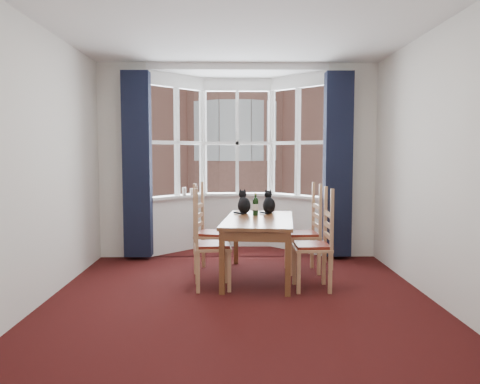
{
  "coord_description": "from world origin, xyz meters",
  "views": [
    {
      "loc": [
        -0.07,
        -4.55,
        1.52
      ],
      "look_at": [
        0.02,
        1.05,
        1.05
      ],
      "focal_mm": 35.0,
      "sensor_mm": 36.0,
      "label": 1
    }
  ],
  "objects_px": {
    "wine_bottle": "(256,206)",
    "candle_short": "(192,192)",
    "cat_right": "(269,204)",
    "candle_tall": "(184,191)",
    "dining_table": "(259,225)",
    "chair_left_far": "(206,235)",
    "chair_right_near": "(320,247)",
    "chair_left_near": "(204,247)",
    "chair_right_far": "(310,235)",
    "cat_left": "(244,204)"
  },
  "relations": [
    {
      "from": "chair_left_far",
      "to": "candle_short",
      "type": "height_order",
      "value": "candle_short"
    },
    {
      "from": "wine_bottle",
      "to": "candle_tall",
      "type": "relative_size",
      "value": 2.29
    },
    {
      "from": "cat_right",
      "to": "wine_bottle",
      "type": "relative_size",
      "value": 1.13
    },
    {
      "from": "chair_left_near",
      "to": "candle_tall",
      "type": "relative_size",
      "value": 7.44
    },
    {
      "from": "chair_right_near",
      "to": "chair_right_far",
      "type": "distance_m",
      "value": 0.77
    },
    {
      "from": "chair_right_far",
      "to": "cat_left",
      "type": "height_order",
      "value": "cat_left"
    },
    {
      "from": "cat_left",
      "to": "dining_table",
      "type": "bearing_deg",
      "value": -69.86
    },
    {
      "from": "chair_right_near",
      "to": "wine_bottle",
      "type": "height_order",
      "value": "wine_bottle"
    },
    {
      "from": "chair_right_far",
      "to": "candle_short",
      "type": "height_order",
      "value": "candle_short"
    },
    {
      "from": "dining_table",
      "to": "chair_right_far",
      "type": "bearing_deg",
      "value": 23.74
    },
    {
      "from": "chair_right_near",
      "to": "candle_short",
      "type": "bearing_deg",
      "value": 127.75
    },
    {
      "from": "dining_table",
      "to": "cat_left",
      "type": "xyz_separation_m",
      "value": [
        -0.17,
        0.46,
        0.21
      ]
    },
    {
      "from": "candle_short",
      "to": "chair_right_far",
      "type": "bearing_deg",
      "value": -38.89
    },
    {
      "from": "cat_right",
      "to": "cat_left",
      "type": "bearing_deg",
      "value": -177.08
    },
    {
      "from": "cat_right",
      "to": "chair_right_near",
      "type": "bearing_deg",
      "value": -62.29
    },
    {
      "from": "cat_left",
      "to": "candle_short",
      "type": "bearing_deg",
      "value": 124.35
    },
    {
      "from": "chair_left_near",
      "to": "wine_bottle",
      "type": "relative_size",
      "value": 3.24
    },
    {
      "from": "chair_left_far",
      "to": "chair_right_near",
      "type": "xyz_separation_m",
      "value": [
        1.32,
        -0.82,
        0.0
      ]
    },
    {
      "from": "chair_left_near",
      "to": "chair_left_far",
      "type": "height_order",
      "value": "same"
    },
    {
      "from": "chair_left_far",
      "to": "cat_left",
      "type": "xyz_separation_m",
      "value": [
        0.5,
        0.11,
        0.38
      ]
    },
    {
      "from": "chair_left_far",
      "to": "cat_right",
      "type": "relative_size",
      "value": 2.86
    },
    {
      "from": "chair_left_far",
      "to": "wine_bottle",
      "type": "distance_m",
      "value": 0.75
    },
    {
      "from": "chair_left_near",
      "to": "candle_short",
      "type": "xyz_separation_m",
      "value": [
        -0.31,
        2.02,
        0.45
      ]
    },
    {
      "from": "candle_tall",
      "to": "wine_bottle",
      "type": "bearing_deg",
      "value": -51.03
    },
    {
      "from": "chair_left_near",
      "to": "chair_left_far",
      "type": "xyz_separation_m",
      "value": [
        -0.03,
        0.77,
        0.0
      ]
    },
    {
      "from": "chair_left_far",
      "to": "chair_right_near",
      "type": "height_order",
      "value": "same"
    },
    {
      "from": "candle_tall",
      "to": "candle_short",
      "type": "distance_m",
      "value": 0.12
    },
    {
      "from": "wine_bottle",
      "to": "candle_short",
      "type": "height_order",
      "value": "wine_bottle"
    },
    {
      "from": "chair_right_near",
      "to": "chair_right_far",
      "type": "height_order",
      "value": "same"
    },
    {
      "from": "chair_right_far",
      "to": "chair_left_far",
      "type": "bearing_deg",
      "value": 177.68
    },
    {
      "from": "cat_left",
      "to": "cat_right",
      "type": "relative_size",
      "value": 1.02
    },
    {
      "from": "candle_tall",
      "to": "candle_short",
      "type": "bearing_deg",
      "value": 14.39
    },
    {
      "from": "chair_left_far",
      "to": "wine_bottle",
      "type": "relative_size",
      "value": 3.24
    },
    {
      "from": "chair_right_far",
      "to": "candle_short",
      "type": "bearing_deg",
      "value": 141.11
    },
    {
      "from": "dining_table",
      "to": "chair_right_far",
      "type": "relative_size",
      "value": 1.72
    },
    {
      "from": "cat_right",
      "to": "candle_tall",
      "type": "bearing_deg",
      "value": 138.27
    },
    {
      "from": "chair_left_far",
      "to": "chair_right_near",
      "type": "bearing_deg",
      "value": -31.94
    },
    {
      "from": "cat_left",
      "to": "candle_tall",
      "type": "distance_m",
      "value": 1.42
    },
    {
      "from": "chair_left_near",
      "to": "wine_bottle",
      "type": "bearing_deg",
      "value": 49.49
    },
    {
      "from": "chair_left_near",
      "to": "chair_left_far",
      "type": "bearing_deg",
      "value": 92.32
    },
    {
      "from": "chair_left_far",
      "to": "wine_bottle",
      "type": "xyz_separation_m",
      "value": [
        0.64,
        -0.06,
        0.38
      ]
    },
    {
      "from": "chair_right_far",
      "to": "cat_left",
      "type": "relative_size",
      "value": 2.81
    },
    {
      "from": "chair_right_near",
      "to": "wine_bottle",
      "type": "relative_size",
      "value": 3.24
    },
    {
      "from": "chair_right_near",
      "to": "wine_bottle",
      "type": "xyz_separation_m",
      "value": [
        -0.68,
        0.76,
        0.38
      ]
    },
    {
      "from": "chair_right_near",
      "to": "cat_left",
      "type": "height_order",
      "value": "cat_left"
    },
    {
      "from": "chair_left_far",
      "to": "wine_bottle",
      "type": "bearing_deg",
      "value": -5.7
    },
    {
      "from": "dining_table",
      "to": "chair_left_far",
      "type": "xyz_separation_m",
      "value": [
        -0.66,
        0.35,
        -0.18
      ]
    },
    {
      "from": "dining_table",
      "to": "cat_right",
      "type": "height_order",
      "value": "cat_right"
    },
    {
      "from": "cat_left",
      "to": "candle_short",
      "type": "height_order",
      "value": "cat_left"
    },
    {
      "from": "cat_left",
      "to": "chair_left_far",
      "type": "bearing_deg",
      "value": -167.35
    }
  ]
}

